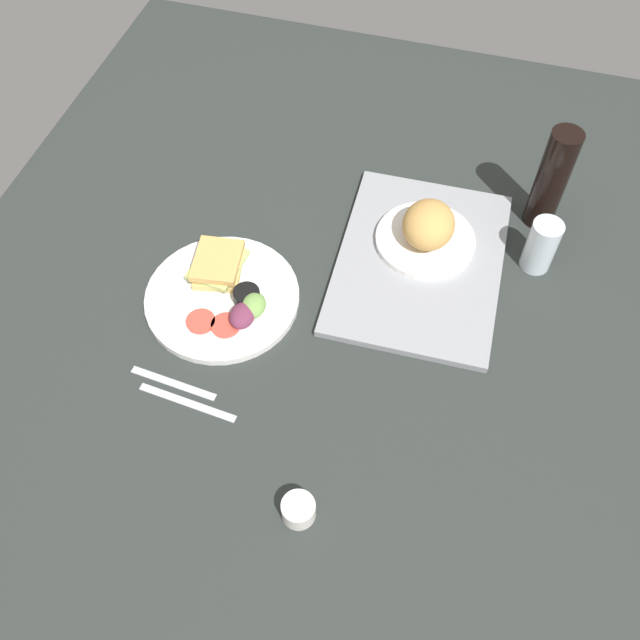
# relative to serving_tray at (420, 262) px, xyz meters

# --- Properties ---
(ground_plane) EXTENTS (1.90, 1.50, 0.03)m
(ground_plane) POSITION_rel_serving_tray_xyz_m (0.20, -0.18, -0.02)
(ground_plane) COLOR #282D2B
(serving_tray) EXTENTS (0.46, 0.34, 0.02)m
(serving_tray) POSITION_rel_serving_tray_xyz_m (0.00, 0.00, 0.00)
(serving_tray) COLOR gray
(serving_tray) RESTS_ON ground_plane
(bread_plate_near) EXTENTS (0.21, 0.21, 0.10)m
(bread_plate_near) POSITION_rel_serving_tray_xyz_m (-0.05, 0.00, 0.05)
(bread_plate_near) COLOR white
(bread_plate_near) RESTS_ON serving_tray
(plate_with_salad) EXTENTS (0.31, 0.31, 0.05)m
(plate_with_salad) POSITION_rel_serving_tray_xyz_m (0.19, -0.35, 0.01)
(plate_with_salad) COLOR white
(plate_with_salad) RESTS_ON ground_plane
(drinking_glass) EXTENTS (0.06, 0.06, 0.12)m
(drinking_glass) POSITION_rel_serving_tray_xyz_m (-0.07, 0.23, 0.05)
(drinking_glass) COLOR silver
(drinking_glass) RESTS_ON ground_plane
(soda_bottle) EXTENTS (0.06, 0.06, 0.24)m
(soda_bottle) POSITION_rel_serving_tray_xyz_m (-0.20, 0.22, 0.11)
(soda_bottle) COLOR black
(soda_bottle) RESTS_ON ground_plane
(espresso_cup) EXTENTS (0.06, 0.06, 0.04)m
(espresso_cup) POSITION_rel_serving_tray_xyz_m (0.57, -0.09, 0.01)
(espresso_cup) COLOR silver
(espresso_cup) RESTS_ON ground_plane
(fork) EXTENTS (0.03, 0.17, 0.01)m
(fork) POSITION_rel_serving_tray_xyz_m (0.40, -0.38, -0.01)
(fork) COLOR #B7B7BC
(fork) RESTS_ON ground_plane
(knife) EXTENTS (0.03, 0.19, 0.01)m
(knife) POSITION_rel_serving_tray_xyz_m (0.43, -0.34, -0.01)
(knife) COLOR #B7B7BC
(knife) RESTS_ON ground_plane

